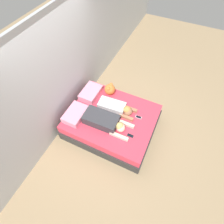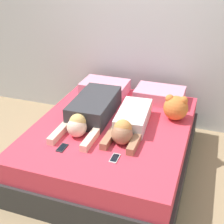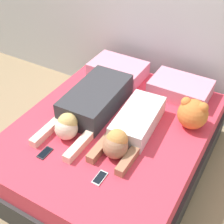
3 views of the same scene
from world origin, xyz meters
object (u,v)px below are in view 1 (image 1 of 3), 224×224
(bed, at_px, (112,122))
(person_left, at_px, (105,121))
(cell_phone_right, at_px, (139,117))
(pillow_head_right, at_px, (91,93))
(pillow_head_left, at_px, (75,114))
(person_right, at_px, (117,108))
(plush_toy, at_px, (110,89))
(cell_phone_left, at_px, (130,136))

(bed, distance_m, person_left, 0.45)
(person_left, relative_size, cell_phone_right, 7.92)
(person_left, bearing_deg, pillow_head_right, 48.68)
(pillow_head_right, distance_m, cell_phone_right, 1.31)
(pillow_head_left, height_order, person_right, person_right)
(pillow_head_left, xyz_separation_m, cell_phone_right, (0.57, -1.30, -0.07))
(pillow_head_right, height_order, cell_phone_right, pillow_head_right)
(cell_phone_right, bearing_deg, plush_toy, 66.98)
(pillow_head_left, xyz_separation_m, pillow_head_right, (0.71, 0.00, 0.00))
(pillow_head_right, xyz_separation_m, cell_phone_left, (-0.65, -1.31, -0.07))
(person_right, distance_m, cell_phone_right, 0.53)
(person_left, height_order, person_right, person_right)
(person_right, height_order, cell_phone_left, person_right)
(person_right, bearing_deg, cell_phone_left, -133.56)
(bed, xyz_separation_m, person_right, (0.20, -0.04, 0.35))
(cell_phone_left, bearing_deg, pillow_head_left, 92.59)
(pillow_head_left, bearing_deg, cell_phone_left, -87.41)
(cell_phone_left, bearing_deg, bed, 62.49)
(pillow_head_right, height_order, person_left, person_left)
(person_right, bearing_deg, cell_phone_right, -88.18)
(pillow_head_left, bearing_deg, bed, -64.48)
(plush_toy, bearing_deg, person_left, -161.16)
(bed, distance_m, pillow_head_right, 0.89)
(person_left, xyz_separation_m, cell_phone_right, (0.47, -0.61, -0.10))
(cell_phone_right, xyz_separation_m, plush_toy, (0.38, 0.90, 0.13))
(person_left, height_order, cell_phone_right, person_left)
(cell_phone_left, xyz_separation_m, cell_phone_right, (0.51, 0.01, 0.00))
(cell_phone_left, bearing_deg, person_left, 86.15)
(pillow_head_right, relative_size, cell_phone_right, 4.18)
(person_left, xyz_separation_m, plush_toy, (0.86, 0.29, 0.03))
(bed, xyz_separation_m, cell_phone_left, (-0.29, -0.57, 0.27))
(pillow_head_left, height_order, pillow_head_right, same)
(person_right, xyz_separation_m, plush_toy, (0.40, 0.39, 0.05))
(cell_phone_left, bearing_deg, person_right, 46.44)
(person_left, height_order, cell_phone_left, person_left)
(pillow_head_left, bearing_deg, cell_phone_right, -66.20)
(bed, xyz_separation_m, person_left, (-0.25, 0.05, 0.37))
(pillow_head_left, distance_m, cell_phone_right, 1.42)
(pillow_head_right, bearing_deg, plush_toy, -57.83)
(pillow_head_right, bearing_deg, pillow_head_left, 180.00)
(cell_phone_left, relative_size, cell_phone_right, 1.00)
(person_right, xyz_separation_m, cell_phone_left, (-0.50, -0.52, -0.08))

